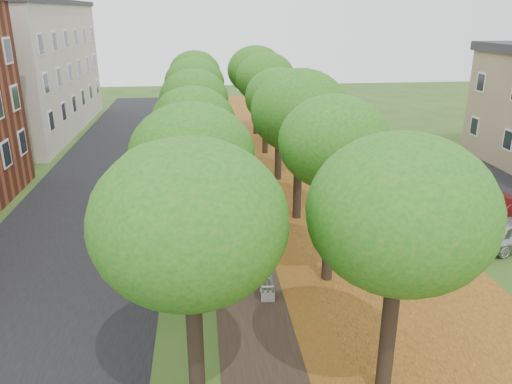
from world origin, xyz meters
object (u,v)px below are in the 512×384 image
object	(u,v)px
bench	(265,280)
car_grey	(429,176)
car_silver	(512,233)
car_white	(431,168)
car_red	(481,203)

from	to	relation	value
bench	car_grey	size ratio (longest dim) A/B	0.40
bench	car_silver	distance (m)	11.06
car_silver	car_white	distance (m)	9.34
bench	car_white	size ratio (longest dim) A/B	0.36
car_silver	car_grey	distance (m)	8.05
car_red	car_white	world-z (taller)	car_red
car_silver	bench	bearing A→B (deg)	87.86
car_red	car_grey	bearing A→B (deg)	-15.34
bench	car_red	distance (m)	12.69
bench	car_white	bearing A→B (deg)	-41.06
car_grey	bench	bearing A→B (deg)	148.45
car_red	car_white	bearing A→B (deg)	-23.67
car_white	car_silver	bearing A→B (deg)	-164.68
bench	car_red	world-z (taller)	car_red
car_grey	car_white	distance (m)	1.46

